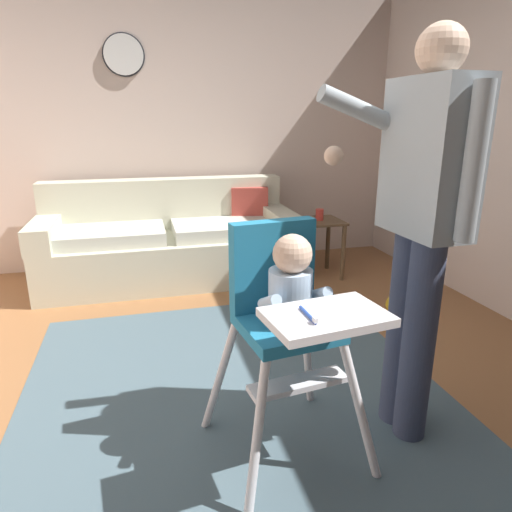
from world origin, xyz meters
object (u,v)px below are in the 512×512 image
object	(u,v)px
couch	(170,242)
high_chair	(287,303)
wall_clock	(124,55)
toy_ball	(397,305)
adult_standing	(422,222)
side_table	(318,235)
sippy_cup	(320,215)

from	to	relation	value
couch	high_chair	xyz separation A→B (m)	(0.30, -2.39, 0.36)
high_chair	wall_clock	size ratio (longest dim) A/B	2.76
couch	toy_ball	distance (m)	2.00
adult_standing	side_table	distance (m)	2.22
toy_ball	sippy_cup	size ratio (longest dim) A/B	1.69
side_table	high_chair	bearing A→B (deg)	-115.41
high_chair	adult_standing	xyz separation A→B (m)	(0.58, 0.01, 0.29)
couch	toy_ball	size ratio (longest dim) A/B	12.86
couch	toy_ball	world-z (taller)	couch
high_chair	toy_ball	world-z (taller)	high_chair
couch	high_chair	bearing A→B (deg)	7.24
sippy_cup	wall_clock	world-z (taller)	wall_clock
toy_ball	sippy_cup	distance (m)	1.12
adult_standing	wall_clock	world-z (taller)	wall_clock
high_chair	toy_ball	distance (m)	1.76
couch	wall_clock	world-z (taller)	wall_clock
couch	side_table	world-z (taller)	couch
wall_clock	toy_ball	bearing A→B (deg)	-44.12
high_chair	toy_ball	size ratio (longest dim) A/B	5.88
side_table	sippy_cup	size ratio (longest dim) A/B	5.20
toy_ball	side_table	world-z (taller)	side_table
high_chair	sippy_cup	bearing A→B (deg)	147.16
adult_standing	wall_clock	xyz separation A→B (m)	(-1.15, 2.85, 0.94)
adult_standing	sippy_cup	xyz separation A→B (m)	(0.43, 2.09, -0.41)
side_table	sippy_cup	distance (m)	0.19
couch	sippy_cup	world-z (taller)	couch
couch	sippy_cup	xyz separation A→B (m)	(1.30, -0.29, 0.24)
couch	high_chair	distance (m)	2.43
sippy_cup	high_chair	bearing A→B (deg)	-115.45
sippy_cup	side_table	bearing A→B (deg)	-180.00
adult_standing	wall_clock	bearing A→B (deg)	-69.80
wall_clock	high_chair	bearing A→B (deg)	-78.60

